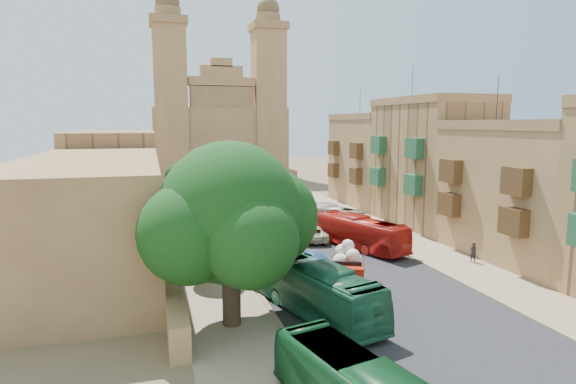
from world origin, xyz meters
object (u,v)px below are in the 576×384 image
bus_red_east (359,232)px  red_truck (347,270)px  bus_green_north (312,287)px  car_dkblue (215,198)px  car_blue_a (316,259)px  car_blue_b (226,191)px  street_tree_b (191,210)px  street_tree_d (177,176)px  pedestrian_a (473,252)px  church (218,131)px  pedestrian_c (392,235)px  bus_cream_east (330,216)px  olive_pickup (361,230)px  ficus_tree (232,218)px  car_white_a (255,213)px  street_tree_a (205,231)px  car_white_b (292,200)px  street_tree_c (183,193)px  car_cream (313,233)px

bus_red_east → red_truck: bearing=42.9°
red_truck → bus_green_north: red_truck is taller
car_dkblue → car_blue_a: bearing=-94.1°
car_dkblue → car_blue_b: bearing=60.4°
street_tree_b → red_truck: (8.68, -16.89, -1.51)m
street_tree_b → street_tree_d: (0.00, 24.00, 0.62)m
street_tree_d → bus_red_east: (14.00, -30.85, -2.15)m
car_blue_b → pedestrian_a: (13.46, -42.39, 0.24)m
church → street_tree_d: (-10.00, -30.61, -5.93)m
car_blue_b → pedestrian_a: size_ratio=2.13×
pedestrian_a → pedestrian_c: bearing=-56.2°
bus_green_north → bus_cream_east: bus_green_north is taller
street_tree_b → olive_pickup: street_tree_b is taller
car_blue_b → pedestrian_c: 36.87m
church → ficus_tree: size_ratio=3.58×
ficus_tree → pedestrian_a: ficus_tree is taller
car_white_a → pedestrian_c: bearing=-67.5°
car_dkblue → street_tree_d: bearing=146.8°
car_dkblue → street_tree_b: bearing=-112.9°
car_blue_b → pedestrian_a: bearing=-68.8°
street_tree_a → car_white_a: street_tree_a is taller
car_white_a → car_dkblue: (-3.01, 12.73, 0.02)m
olive_pickup → bus_green_north: size_ratio=0.47×
street_tree_d → bus_red_east: size_ratio=0.52×
olive_pickup → car_white_b: 20.43m
street_tree_d → red_truck: size_ratio=0.90×
bus_red_east → street_tree_c: bearing=-72.6°
bus_green_north → car_white_a: (2.71, 28.79, -0.95)m
pedestrian_a → bus_red_east: bearing=-36.1°
car_dkblue → pedestrian_c: 30.98m
bus_green_north → church: bearing=70.6°
red_truck → car_cream: (2.32, 13.79, -0.74)m
street_tree_c → pedestrian_c: size_ratio=2.43×
bus_cream_east → car_blue_b: size_ratio=2.45×
car_blue_a → car_white_a: size_ratio=1.10×
red_truck → olive_pickup: bearing=62.2°
ficus_tree → olive_pickup: (14.89, 15.99, -5.03)m
street_tree_a → street_tree_b: bearing=90.0°
pedestrian_a → street_tree_d: bearing=-53.8°
car_dkblue → car_white_a: bearing=-86.7°
street_tree_c → street_tree_d: 12.02m
street_tree_d → bus_red_east: bearing=-65.6°
street_tree_a → car_blue_a: (8.43, 0.65, -2.87)m
street_tree_a → bus_red_east: street_tree_a is taller
car_cream → red_truck: bearing=90.6°
olive_pickup → bus_red_east: (-1.48, -2.85, 0.47)m
street_tree_d → car_blue_a: 36.46m
ficus_tree → bus_red_east: (13.41, 13.15, -4.56)m
car_white_b → pedestrian_c: bearing=80.0°
bus_cream_east → car_blue_b: bus_cream_east is taller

